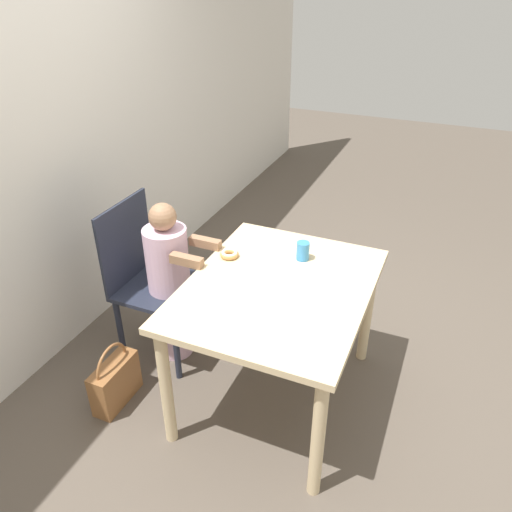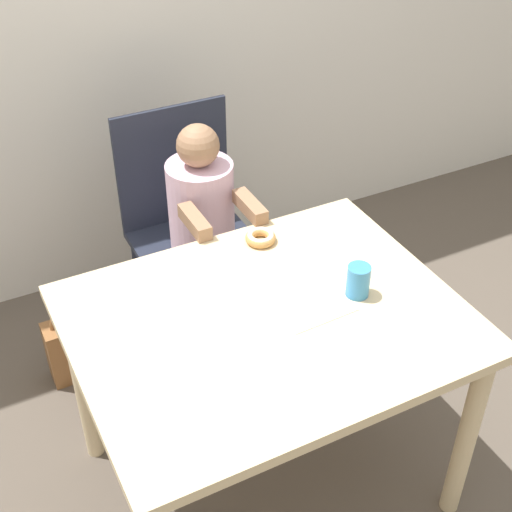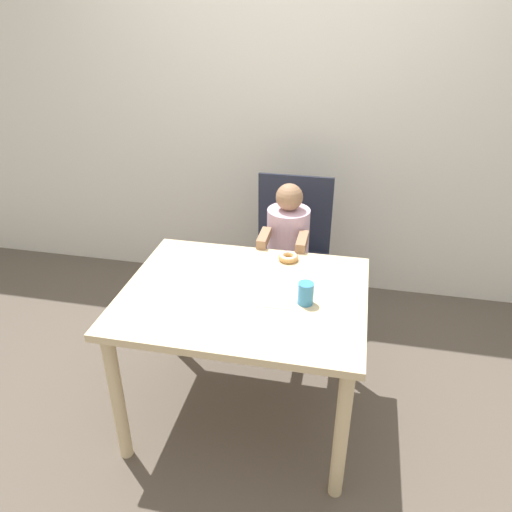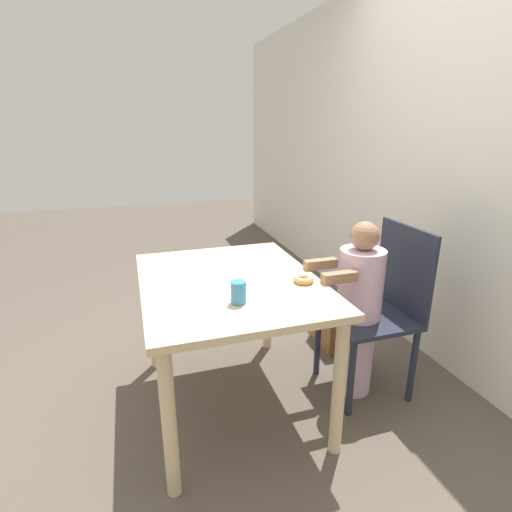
{
  "view_description": "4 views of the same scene",
  "coord_description": "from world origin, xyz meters",
  "px_view_note": "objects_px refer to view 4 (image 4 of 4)",
  "views": [
    {
      "loc": [
        -1.9,
        -0.69,
        2.11
      ],
      "look_at": [
        0.03,
        0.13,
        0.86
      ],
      "focal_mm": 35.0,
      "sensor_mm": 36.0,
      "label": 1
    },
    {
      "loc": [
        -0.72,
        -1.34,
        2.08
      ],
      "look_at": [
        0.03,
        0.13,
        0.86
      ],
      "focal_mm": 50.0,
      "sensor_mm": 36.0,
      "label": 2
    },
    {
      "loc": [
        0.45,
        -1.85,
        1.96
      ],
      "look_at": [
        0.03,
        0.13,
        0.86
      ],
      "focal_mm": 35.0,
      "sensor_mm": 36.0,
      "label": 3
    },
    {
      "loc": [
        1.82,
        -0.44,
        1.48
      ],
      "look_at": [
        0.03,
        0.13,
        0.86
      ],
      "focal_mm": 28.0,
      "sensor_mm": 36.0,
      "label": 4
    }
  ],
  "objects_px": {
    "child_figure": "(358,311)",
    "donut": "(304,279)",
    "chair": "(379,308)",
    "handbag": "(327,326)",
    "cup": "(238,292)"
  },
  "relations": [
    {
      "from": "child_figure",
      "to": "donut",
      "type": "relative_size",
      "value": 10.07
    },
    {
      "from": "chair",
      "to": "handbag",
      "type": "bearing_deg",
      "value": -174.15
    },
    {
      "from": "child_figure",
      "to": "donut",
      "type": "distance_m",
      "value": 0.44
    },
    {
      "from": "child_figure",
      "to": "donut",
      "type": "bearing_deg",
      "value": -81.22
    },
    {
      "from": "chair",
      "to": "handbag",
      "type": "relative_size",
      "value": 2.52
    },
    {
      "from": "chair",
      "to": "donut",
      "type": "xyz_separation_m",
      "value": [
        0.06,
        -0.5,
        0.25
      ]
    },
    {
      "from": "chair",
      "to": "child_figure",
      "type": "xyz_separation_m",
      "value": [
        0.0,
        -0.14,
        0.0
      ]
    },
    {
      "from": "handbag",
      "to": "cup",
      "type": "xyz_separation_m",
      "value": [
        0.67,
        -0.81,
        0.64
      ]
    },
    {
      "from": "handbag",
      "to": "cup",
      "type": "bearing_deg",
      "value": -50.51
    },
    {
      "from": "child_figure",
      "to": "handbag",
      "type": "distance_m",
      "value": 0.61
    },
    {
      "from": "donut",
      "to": "cup",
      "type": "distance_m",
      "value": 0.39
    },
    {
      "from": "handbag",
      "to": "cup",
      "type": "height_order",
      "value": "cup"
    },
    {
      "from": "child_figure",
      "to": "cup",
      "type": "bearing_deg",
      "value": -75.65
    },
    {
      "from": "donut",
      "to": "handbag",
      "type": "relative_size",
      "value": 0.26
    },
    {
      "from": "handbag",
      "to": "cup",
      "type": "relative_size",
      "value": 3.79
    }
  ]
}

